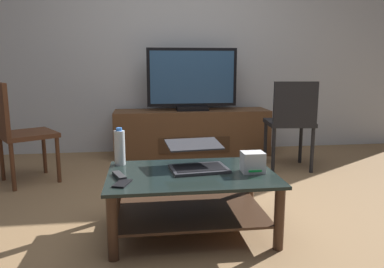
{
  "coord_description": "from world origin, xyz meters",
  "views": [
    {
      "loc": [
        -0.41,
        -2.5,
        1.05
      ],
      "look_at": [
        -0.05,
        0.23,
        0.54
      ],
      "focal_mm": 35.12,
      "sensor_mm": 36.0,
      "label": 1
    }
  ],
  "objects": [
    {
      "name": "router_box",
      "position": [
        0.26,
        -0.3,
        0.45
      ],
      "size": [
        0.14,
        0.12,
        0.13
      ],
      "color": "silver",
      "rests_on": "coffee_table"
    },
    {
      "name": "side_chair",
      "position": [
        -1.5,
        0.91,
        0.5
      ],
      "size": [
        0.6,
        0.6,
        0.9
      ],
      "color": "#59331E",
      "rests_on": "ground"
    },
    {
      "name": "dining_chair",
      "position": [
        1.05,
        1.02,
        0.52
      ],
      "size": [
        0.49,
        0.49,
        0.89
      ],
      "color": "black",
      "rests_on": "ground"
    },
    {
      "name": "ground_plane",
      "position": [
        0.0,
        0.0,
        0.0
      ],
      "size": [
        7.68,
        7.68,
        0.0
      ],
      "primitive_type": "plane",
      "color": "olive"
    },
    {
      "name": "television",
      "position": [
        0.16,
        1.78,
        0.87
      ],
      "size": [
        1.03,
        0.2,
        0.71
      ],
      "color": "black",
      "rests_on": "media_cabinet"
    },
    {
      "name": "water_bottle_near",
      "position": [
        -0.57,
        -0.02,
        0.51
      ],
      "size": [
        0.07,
        0.07,
        0.25
      ],
      "color": "silver",
      "rests_on": "coffee_table"
    },
    {
      "name": "coffee_table",
      "position": [
        -0.12,
        -0.27,
        0.27
      ],
      "size": [
        1.03,
        0.69,
        0.39
      ],
      "color": "black",
      "rests_on": "ground"
    },
    {
      "name": "media_cabinet",
      "position": [
        0.16,
        1.8,
        0.26
      ],
      "size": [
        1.79,
        0.46,
        0.53
      ],
      "color": "brown",
      "rests_on": "ground"
    },
    {
      "name": "laptop",
      "position": [
        -0.07,
        -0.17,
        0.45
      ],
      "size": [
        0.39,
        0.42,
        0.16
      ],
      "color": "#333338",
      "rests_on": "coffee_table"
    },
    {
      "name": "back_wall",
      "position": [
        0.0,
        2.12,
        1.4
      ],
      "size": [
        6.4,
        0.12,
        2.8
      ],
      "primitive_type": "cube",
      "color": "silver",
      "rests_on": "ground"
    },
    {
      "name": "cell_phone",
      "position": [
        -0.53,
        -0.44,
        0.39
      ],
      "size": [
        0.11,
        0.15,
        0.01
      ],
      "primitive_type": "cube",
      "rotation": [
        0.0,
        0.0,
        -0.32
      ],
      "color": "black",
      "rests_on": "coffee_table"
    },
    {
      "name": "tv_remote",
      "position": [
        -0.56,
        -0.31,
        0.4
      ],
      "size": [
        0.09,
        0.17,
        0.02
      ],
      "primitive_type": "cube",
      "rotation": [
        0.0,
        0.0,
        0.33
      ],
      "color": "#2D2D30",
      "rests_on": "coffee_table"
    }
  ]
}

